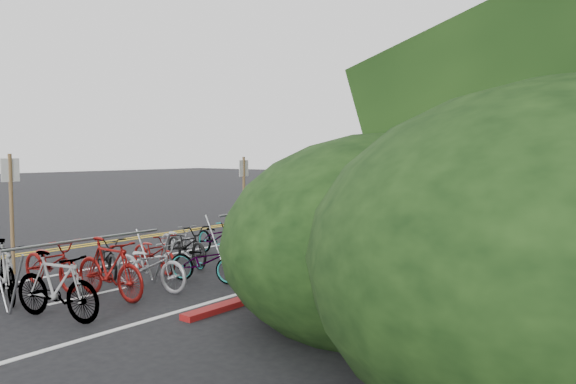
{
  "coord_description": "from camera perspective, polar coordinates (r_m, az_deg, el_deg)",
  "views": [
    {
      "loc": [
        12.2,
        -7.78,
        2.62
      ],
      "look_at": [
        0.64,
        7.17,
        1.3
      ],
      "focal_mm": 35.0,
      "sensor_mm": 36.0,
      "label": 1
    }
  ],
  "objects": [
    {
      "name": "bike_racks_rest",
      "position": [
        22.79,
        13.8,
        -0.56
      ],
      "size": [
        1.14,
        23.0,
        1.17
      ],
      "color": "gray",
      "rests_on": "ground"
    },
    {
      "name": "bike_rack_front",
      "position": [
        10.96,
        -19.63,
        -5.84
      ],
      "size": [
        1.09,
        3.15,
        1.06
      ],
      "color": "gray",
      "rests_on": "ground"
    },
    {
      "name": "road_markings",
      "position": [
        21.45,
        4.78,
        -3.02
      ],
      "size": [
        7.47,
        80.0,
        0.01
      ],
      "color": "gold",
      "rests_on": "ground"
    },
    {
      "name": "ground",
      "position": [
        14.71,
        -19.56,
        -6.5
      ],
      "size": [
        120.0,
        120.0,
        0.0
      ],
      "primitive_type": "plane",
      "color": "black",
      "rests_on": "ground"
    },
    {
      "name": "signpost_near",
      "position": [
        13.41,
        -26.29,
        -1.27
      ],
      "size": [
        0.08,
        0.4,
        2.6
      ],
      "color": "brown",
      "rests_on": "ground"
    },
    {
      "name": "bike_front",
      "position": [
        14.64,
        -11.1,
        -4.8
      ],
      "size": [
        0.74,
        1.59,
        0.8
      ],
      "primitive_type": "imported",
      "rotation": [
        0.0,
        0.0,
        1.43
      ],
      "color": "#9E9EA3",
      "rests_on": "ground"
    },
    {
      "name": "bike_valet",
      "position": [
        13.72,
        -5.02,
        -4.99
      ],
      "size": [
        3.37,
        12.8,
        1.1
      ],
      "color": "slate",
      "rests_on": "ground"
    },
    {
      "name": "signposts_rest",
      "position": [
        24.7,
        9.67,
        1.18
      ],
      "size": [
        0.08,
        18.4,
        2.5
      ],
      "color": "brown",
      "rests_on": "ground"
    },
    {
      "name": "red_curb",
      "position": [
        20.98,
        19.41,
        -3.27
      ],
      "size": [
        0.25,
        28.0,
        0.1
      ],
      "primitive_type": "cube",
      "color": "maroon",
      "rests_on": "ground"
    }
  ]
}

